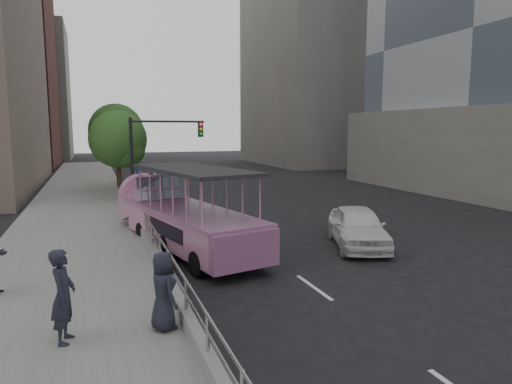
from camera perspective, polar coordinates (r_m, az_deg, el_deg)
The scene contains 14 objects.
ground at distance 15.04m, azimuth 0.27°, elevation -9.83°, with size 160.00×160.00×0.00m, color black.
sidewalk at distance 23.90m, azimuth -21.40°, elevation -3.35°, with size 5.50×80.00×0.30m, color gray.
kerb_wall at distance 16.10m, azimuth -12.81°, elevation -7.06°, with size 0.24×30.00×0.36m, color #9E9F99.
guardrail at distance 15.94m, azimuth -12.88°, elevation -4.76°, with size 0.07×22.00×0.71m.
duck_boat at distance 17.94m, azimuth -9.44°, elevation -3.13°, with size 4.41×9.87×3.19m.
car at distance 18.30m, azimuth 12.61°, elevation -4.25°, with size 1.87×4.65×1.58m, color white.
pedestrian_near at distance 10.11m, azimuth -22.96°, elevation -11.88°, with size 0.70×0.46×1.92m, color #222532.
pedestrian_far at distance 10.15m, azimuth -11.53°, elevation -12.00°, with size 0.83×0.54×1.70m, color #222532.
parking_sign at distance 22.25m, azimuth -14.55°, elevation 0.36°, with size 0.13×0.63×2.82m.
traffic_signal at distance 26.18m, azimuth -12.71°, elevation 5.32°, with size 4.20×0.32×5.20m.
street_tree_near at distance 29.45m, azimuth -16.65°, elevation 6.07°, with size 3.52×3.52×5.72m.
street_tree_far at distance 35.44m, azimuth -16.89°, elevation 7.10°, with size 3.97×3.97×6.45m.
midrise_stone_a at distance 64.51m, azimuth 9.80°, elevation 17.95°, with size 20.00×20.00×32.00m, color gray.
midrise_stone_b at distance 78.45m, azimuth -28.29°, elevation 10.91°, with size 16.00×14.00×20.00m, color gray.
Camera 1 is at (-4.88, -13.47, 4.57)m, focal length 32.00 mm.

